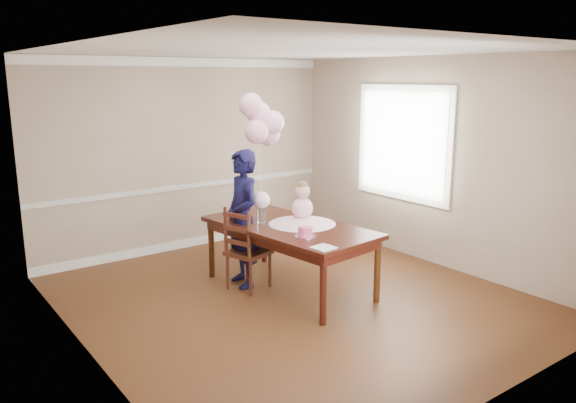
{
  "coord_description": "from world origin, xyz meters",
  "views": [
    {
      "loc": [
        -3.58,
        -4.69,
        2.44
      ],
      "look_at": [
        0.13,
        0.3,
        1.05
      ],
      "focal_mm": 35.0,
      "sensor_mm": 36.0,
      "label": 1
    }
  ],
  "objects_px": {
    "woman": "(243,219)",
    "dining_table_top": "(289,227)",
    "birthday_cake": "(305,231)",
    "dining_chair_seat": "(249,252)"
  },
  "relations": [
    {
      "from": "woman",
      "to": "dining_table_top",
      "type": "bearing_deg",
      "value": 48.29
    },
    {
      "from": "birthday_cake",
      "to": "woman",
      "type": "bearing_deg",
      "value": 102.71
    },
    {
      "from": "dining_chair_seat",
      "to": "dining_table_top",
      "type": "bearing_deg",
      "value": -55.81
    },
    {
      "from": "birthday_cake",
      "to": "dining_chair_seat",
      "type": "bearing_deg",
      "value": 105.77
    },
    {
      "from": "dining_chair_seat",
      "to": "woman",
      "type": "xyz_separation_m",
      "value": [
        0.01,
        0.14,
        0.37
      ]
    },
    {
      "from": "woman",
      "to": "birthday_cake",
      "type": "bearing_deg",
      "value": 21.71
    },
    {
      "from": "dining_chair_seat",
      "to": "woman",
      "type": "bearing_deg",
      "value": 67.73
    },
    {
      "from": "dining_table_top",
      "to": "woman",
      "type": "relative_size",
      "value": 1.27
    },
    {
      "from": "dining_table_top",
      "to": "woman",
      "type": "height_order",
      "value": "woman"
    },
    {
      "from": "dining_table_top",
      "to": "birthday_cake",
      "type": "distance_m",
      "value": 0.51
    }
  ]
}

